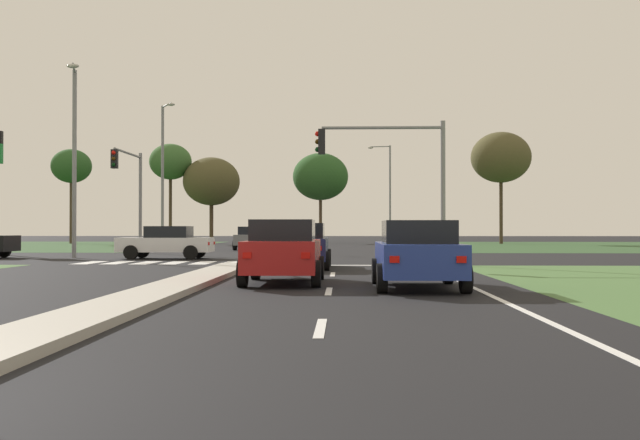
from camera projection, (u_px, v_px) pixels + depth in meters
ground_plane at (262, 258)px, 34.91m from camera, size 200.00×200.00×0.00m
grass_verge_far_right at (618, 246)px, 58.60m from camera, size 35.00×35.00×0.01m
median_island_near at (165, 290)px, 15.92m from camera, size 1.20×22.00×0.14m
median_island_far at (296, 245)px, 59.90m from camera, size 1.20×36.00×0.14m
lane_dash_near at (321, 328)px, 10.31m from camera, size 0.14×2.00×0.01m
lane_dash_second at (329, 291)px, 16.31m from camera, size 0.14×2.00×0.01m
lane_dash_third at (333, 274)px, 22.30m from camera, size 0.14×2.00×0.01m
edge_line_right at (478, 290)px, 16.71m from camera, size 0.14×24.00×0.01m
stop_bar_near at (343, 265)px, 27.80m from camera, size 6.40×0.50×0.01m
crosswalk_bar_near at (90, 263)px, 29.91m from camera, size 0.70×2.80×0.01m
crosswalk_bar_second at (118, 263)px, 29.88m from camera, size 0.70×2.80×0.01m
crosswalk_bar_third at (146, 263)px, 29.84m from camera, size 0.70×2.80×0.01m
crosswalk_bar_fourth at (175, 263)px, 29.81m from camera, size 0.70×2.80×0.01m
crosswalk_bar_fifth at (203, 263)px, 29.77m from camera, size 0.70×2.80×0.01m
crosswalk_bar_sixth at (232, 263)px, 29.73m from camera, size 0.70×2.80×0.01m
crosswalk_bar_seventh at (260, 263)px, 29.70m from camera, size 0.70×2.80×0.01m
crosswalk_bar_eighth at (289, 263)px, 29.66m from camera, size 0.70×2.80×0.01m
car_red_near at (284, 251)px, 18.74m from camera, size 1.96×4.18×1.60m
car_white_third at (167, 242)px, 33.87m from camera, size 4.22×2.08×1.49m
car_navy_fourth at (300, 245)px, 25.74m from camera, size 2.09×4.42×1.57m
car_maroon_fifth at (261, 236)px, 54.91m from camera, size 1.97×4.27×1.57m
car_grey_sixth at (251, 238)px, 48.46m from camera, size 1.95×4.40×1.50m
car_blue_seventh at (418, 254)px, 17.15m from camera, size 2.00×4.25×1.57m
traffic_signal_near_right at (395, 165)px, 28.18m from camera, size 4.95×0.32×5.47m
traffic_signal_far_left at (131, 182)px, 39.94m from camera, size 0.32×5.09×5.63m
street_lamp_second at (74, 152)px, 34.59m from camera, size 0.96×2.04×8.81m
street_lamp_third at (163, 169)px, 51.58m from camera, size 1.37×1.99×9.94m
street_lamp_fourth at (388, 188)px, 78.44m from camera, size 2.42×0.59×10.16m
pedestrian_at_median at (286, 232)px, 47.82m from camera, size 0.34×0.34×1.69m
treeline_near at (71, 167)px, 68.11m from camera, size 3.65×3.65×8.67m
treeline_second at (171, 162)px, 68.60m from camera, size 3.89×3.89×9.21m
treeline_third at (211, 182)px, 68.49m from camera, size 5.22×5.22×7.95m
treeline_fourth at (321, 177)px, 70.64m from camera, size 5.28×5.28×8.56m
treeline_fifth at (501, 158)px, 67.21m from camera, size 5.40×5.40×10.12m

